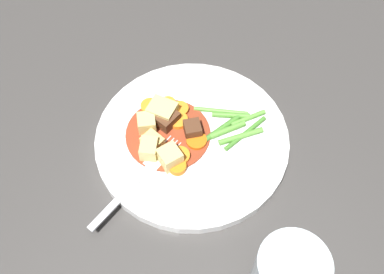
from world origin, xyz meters
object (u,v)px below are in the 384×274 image
at_px(potato_chunk_0, 149,149).
at_px(fork, 138,179).
at_px(potato_chunk_3, 162,112).
at_px(meat_chunk_0, 167,120).
at_px(potato_chunk_2, 170,157).
at_px(carrot_slice_6, 180,110).
at_px(meat_chunk_1, 189,129).
at_px(potato_chunk_1, 153,142).
at_px(carrot_slice_5, 178,121).
at_px(dinner_plate, 192,140).
at_px(carrot_slice_0, 196,141).
at_px(carrot_slice_3, 168,105).
at_px(carrot_slice_2, 150,108).
at_px(carrot_slice_1, 178,167).
at_px(potato_chunk_4, 147,123).
at_px(carrot_slice_4, 180,156).

relative_size(potato_chunk_0, fork, 0.18).
relative_size(potato_chunk_3, meat_chunk_0, 1.20).
distance_m(potato_chunk_0, potato_chunk_2, 0.03).
relative_size(carrot_slice_6, meat_chunk_1, 1.05).
distance_m(potato_chunk_0, potato_chunk_1, 0.02).
relative_size(meat_chunk_0, meat_chunk_1, 1.28).
bearing_deg(carrot_slice_5, carrot_slice_6, -89.37).
relative_size(dinner_plate, potato_chunk_3, 7.36).
bearing_deg(carrot_slice_6, carrot_slice_0, 120.81).
height_order(carrot_slice_6, potato_chunk_1, potato_chunk_1).
height_order(carrot_slice_3, fork, carrot_slice_3).
relative_size(carrot_slice_2, meat_chunk_0, 0.87).
xyz_separation_m(dinner_plate, carrot_slice_1, (0.01, 0.05, 0.01)).
bearing_deg(potato_chunk_3, potato_chunk_4, 48.55).
relative_size(carrot_slice_5, potato_chunk_3, 0.75).
bearing_deg(carrot_slice_4, potato_chunk_1, -20.73).
bearing_deg(potato_chunk_2, carrot_slice_5, -91.84).
xyz_separation_m(potato_chunk_0, fork, (0.01, 0.04, -0.01)).
bearing_deg(carrot_slice_2, fork, 91.52).
height_order(carrot_slice_1, carrot_slice_4, same).
relative_size(carrot_slice_5, potato_chunk_4, 1.10).
bearing_deg(potato_chunk_1, potato_chunk_0, 81.50).
bearing_deg(meat_chunk_1, carrot_slice_0, 130.24).
height_order(carrot_slice_0, carrot_slice_1, carrot_slice_1).
distance_m(carrot_slice_2, potato_chunk_4, 0.03).
relative_size(carrot_slice_0, carrot_slice_2, 1.06).
distance_m(potato_chunk_4, meat_chunk_1, 0.06).
relative_size(carrot_slice_0, potato_chunk_4, 1.13).
relative_size(dinner_plate, carrot_slice_4, 9.98).
xyz_separation_m(potato_chunk_3, meat_chunk_1, (-0.04, 0.02, -0.00)).
bearing_deg(potato_chunk_1, dinner_plate, -158.96).
bearing_deg(meat_chunk_1, dinner_plate, 128.91).
height_order(potato_chunk_1, fork, potato_chunk_1).
bearing_deg(potato_chunk_3, potato_chunk_2, 106.43).
relative_size(potato_chunk_0, potato_chunk_3, 0.75).
xyz_separation_m(potato_chunk_3, potato_chunk_4, (0.02, 0.02, -0.00)).
xyz_separation_m(carrot_slice_3, meat_chunk_1, (-0.04, 0.04, 0.01)).
relative_size(carrot_slice_3, carrot_slice_5, 0.86).
height_order(carrot_slice_3, potato_chunk_4, potato_chunk_4).
distance_m(potato_chunk_1, meat_chunk_1, 0.06).
xyz_separation_m(dinner_plate, fork, (0.06, 0.08, 0.01)).
height_order(carrot_slice_0, potato_chunk_0, potato_chunk_0).
bearing_deg(potato_chunk_2, potato_chunk_1, -40.34).
xyz_separation_m(carrot_slice_3, carrot_slice_5, (-0.02, 0.03, -0.00)).
height_order(potato_chunk_2, meat_chunk_0, potato_chunk_2).
distance_m(carrot_slice_2, carrot_slice_3, 0.03).
relative_size(potato_chunk_3, meat_chunk_1, 1.54).
xyz_separation_m(potato_chunk_1, meat_chunk_0, (-0.02, -0.04, 0.00)).
bearing_deg(dinner_plate, potato_chunk_3, -32.07).
bearing_deg(potato_chunk_4, carrot_slice_4, 141.08).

